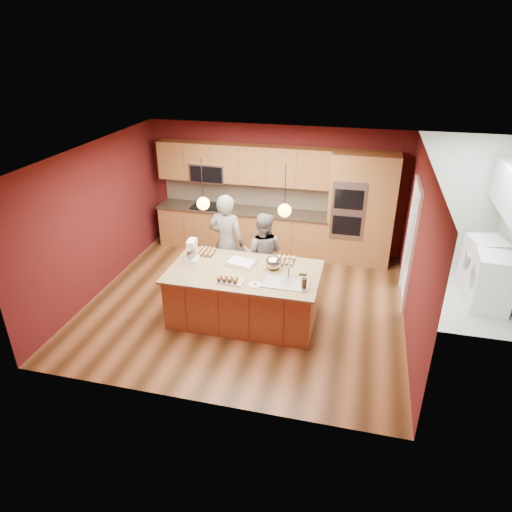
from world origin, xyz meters
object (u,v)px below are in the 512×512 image
(person_right, at_px, (263,254))
(mixing_bowl, at_px, (273,263))
(island, at_px, (245,294))
(stand_mixer, at_px, (192,252))
(person_left, at_px, (227,243))

(person_right, height_order, mixing_bowl, person_right)
(island, relative_size, stand_mixer, 6.61)
(person_right, bearing_deg, mixing_bowl, 113.69)
(person_right, height_order, stand_mixer, person_right)
(island, height_order, person_right, person_right)
(person_left, height_order, person_right, person_left)
(stand_mixer, bearing_deg, island, -13.69)
(island, relative_size, person_right, 1.58)
(person_left, xyz_separation_m, person_right, (0.68, 0.00, -0.15))
(person_left, bearing_deg, island, 127.73)
(stand_mixer, bearing_deg, mixing_bowl, -2.99)
(person_right, relative_size, stand_mixer, 4.18)
(stand_mixer, bearing_deg, person_left, 61.09)
(person_left, bearing_deg, person_right, -174.59)
(person_left, distance_m, person_right, 0.69)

